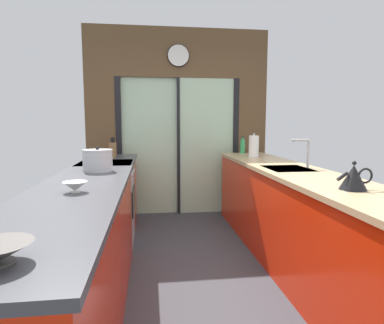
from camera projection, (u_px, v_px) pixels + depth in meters
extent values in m
cube|color=#38383D|center=(195.00, 264.00, 3.16)|extent=(5.04, 7.60, 0.02)
cube|color=brown|center=(178.00, 53.00, 4.65)|extent=(2.64, 0.08, 0.70)
cube|color=#B2D1AD|center=(150.00, 147.00, 4.78)|extent=(0.80, 0.02, 2.00)
cube|color=#B2D1AD|center=(207.00, 147.00, 4.85)|extent=(0.80, 0.02, 2.00)
cube|color=black|center=(119.00, 147.00, 4.70)|extent=(0.08, 0.10, 2.00)
cube|color=black|center=(235.00, 146.00, 4.93)|extent=(0.08, 0.10, 2.00)
cube|color=black|center=(178.00, 147.00, 4.81)|extent=(0.04, 0.10, 2.00)
cube|color=brown|center=(102.00, 148.00, 4.67)|extent=(0.42, 0.08, 2.00)
cube|color=brown|center=(251.00, 146.00, 4.96)|extent=(0.42, 0.08, 2.00)
cylinder|color=white|center=(178.00, 56.00, 4.60)|extent=(0.30, 0.03, 0.30)
torus|color=black|center=(178.00, 56.00, 4.60)|extent=(0.32, 0.02, 0.32)
cube|color=red|center=(75.00, 266.00, 2.08)|extent=(0.58, 2.55, 0.88)
cube|color=red|center=(113.00, 193.00, 4.25)|extent=(0.58, 0.65, 0.88)
cube|color=#3D3D42|center=(90.00, 179.00, 2.64)|extent=(0.62, 3.80, 0.04)
cube|color=red|center=(300.00, 225.00, 2.93)|extent=(0.58, 3.80, 0.88)
cube|color=tan|center=(302.00, 174.00, 2.88)|extent=(0.62, 3.80, 0.04)
cube|color=#B7BABC|center=(288.00, 171.00, 3.12)|extent=(0.40, 0.48, 0.05)
cylinder|color=#B7BABC|center=(308.00, 154.00, 3.13)|extent=(0.02, 0.02, 0.28)
cylinder|color=#B7BABC|center=(300.00, 140.00, 3.10)|extent=(0.18, 0.02, 0.02)
cube|color=#B7BABC|center=(107.00, 205.00, 3.63)|extent=(0.58, 0.60, 0.88)
cube|color=black|center=(133.00, 201.00, 3.67)|extent=(0.01, 0.48, 0.28)
cube|color=black|center=(105.00, 164.00, 3.58)|extent=(0.58, 0.60, 0.03)
cylinder|color=#B7BABC|center=(132.00, 175.00, 3.45)|extent=(0.02, 0.04, 0.04)
cylinder|color=#B7BABC|center=(133.00, 173.00, 3.63)|extent=(0.02, 0.04, 0.04)
cylinder|color=#B7BABC|center=(134.00, 170.00, 3.81)|extent=(0.02, 0.04, 0.04)
cylinder|color=silver|center=(75.00, 192.00, 2.04)|extent=(0.07, 0.07, 0.01)
cone|color=silver|center=(75.00, 186.00, 2.04)|extent=(0.15, 0.15, 0.06)
cube|color=brown|center=(113.00, 150.00, 4.15)|extent=(0.08, 0.14, 0.18)
cylinder|color=black|center=(111.00, 141.00, 4.13)|extent=(0.02, 0.02, 0.07)
cylinder|color=black|center=(113.00, 140.00, 4.13)|extent=(0.02, 0.02, 0.08)
cylinder|color=black|center=(114.00, 140.00, 4.14)|extent=(0.02, 0.02, 0.08)
cylinder|color=#B7BABC|center=(98.00, 161.00, 2.93)|extent=(0.26, 0.26, 0.18)
cylinder|color=#B7BABC|center=(97.00, 150.00, 2.92)|extent=(0.27, 0.27, 0.01)
sphere|color=black|center=(97.00, 148.00, 2.92)|extent=(0.03, 0.03, 0.03)
cone|color=black|center=(353.00, 177.00, 2.11)|extent=(0.17, 0.17, 0.16)
sphere|color=black|center=(354.00, 163.00, 2.10)|extent=(0.03, 0.03, 0.03)
cylinder|color=black|center=(342.00, 176.00, 2.10)|extent=(0.08, 0.02, 0.07)
torus|color=black|center=(365.00, 176.00, 2.12)|extent=(0.11, 0.01, 0.11)
cylinder|color=#339E56|center=(243.00, 147.00, 4.63)|extent=(0.07, 0.07, 0.19)
cylinder|color=#339E56|center=(243.00, 139.00, 4.61)|extent=(0.03, 0.03, 0.04)
cylinder|color=black|center=(243.00, 137.00, 4.61)|extent=(0.04, 0.04, 0.01)
cylinder|color=#B7BABC|center=(254.00, 157.00, 4.14)|extent=(0.14, 0.14, 0.01)
cylinder|color=white|center=(254.00, 146.00, 4.13)|extent=(0.13, 0.13, 0.26)
sphere|color=#B7BABC|center=(254.00, 134.00, 4.11)|extent=(0.03, 0.03, 0.03)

